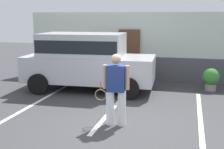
% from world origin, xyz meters
% --- Properties ---
extents(ground_plane, '(40.00, 40.00, 0.00)m').
position_xyz_m(ground_plane, '(0.00, 0.00, 0.00)').
color(ground_plane, '#38383A').
extents(parking_stripe_0, '(0.12, 4.40, 0.01)m').
position_xyz_m(parking_stripe_0, '(-2.80, 1.50, 0.00)').
color(parking_stripe_0, silver).
rests_on(parking_stripe_0, ground_plane).
extents(parking_stripe_1, '(0.12, 4.40, 0.01)m').
position_xyz_m(parking_stripe_1, '(-0.35, 1.50, 0.00)').
color(parking_stripe_1, silver).
rests_on(parking_stripe_1, ground_plane).
extents(parking_stripe_2, '(0.12, 4.40, 0.01)m').
position_xyz_m(parking_stripe_2, '(2.09, 1.50, 0.00)').
color(parking_stripe_2, silver).
rests_on(parking_stripe_2, ground_plane).
extents(house_frontage, '(10.40, 0.40, 2.81)m').
position_xyz_m(house_frontage, '(-0.01, 5.74, 1.32)').
color(house_frontage, silver).
rests_on(house_frontage, ground_plane).
extents(parked_suv, '(4.70, 2.36, 2.05)m').
position_xyz_m(parked_suv, '(-1.83, 3.33, 1.15)').
color(parked_suv, '#B7B7BC').
rests_on(parked_suv, ground_plane).
extents(tennis_player_man, '(0.91, 0.29, 1.77)m').
position_xyz_m(tennis_player_man, '(0.05, 0.15, 0.91)').
color(tennis_player_man, white).
rests_on(tennis_player_man, ground_plane).
extents(potted_plant_by_porch, '(0.62, 0.62, 0.82)m').
position_xyz_m(potted_plant_by_porch, '(2.52, 4.38, 0.45)').
color(potted_plant_by_porch, gray).
rests_on(potted_plant_by_porch, ground_plane).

